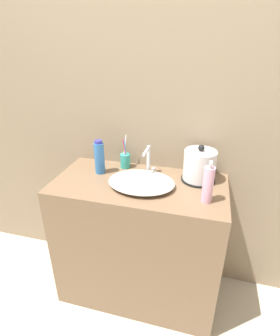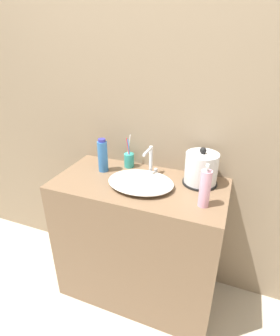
# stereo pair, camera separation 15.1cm
# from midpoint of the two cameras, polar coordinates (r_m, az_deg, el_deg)

# --- Properties ---
(ground_plane) EXTENTS (12.00, 12.00, 0.00)m
(ground_plane) POSITION_cam_midpoint_polar(r_m,az_deg,el_deg) (1.98, -4.97, -30.01)
(ground_plane) COLOR #BCB29E
(wall_back) EXTENTS (6.00, 0.04, 2.60)m
(wall_back) POSITION_cam_midpoint_polar(r_m,az_deg,el_deg) (1.66, -0.35, 14.06)
(wall_back) COLOR gray
(wall_back) RESTS_ON ground_plane
(vanity_counter) EXTENTS (1.03, 0.52, 0.88)m
(vanity_counter) POSITION_cam_midpoint_polar(r_m,az_deg,el_deg) (1.81, -2.69, -15.60)
(vanity_counter) COLOR brown
(vanity_counter) RESTS_ON ground_plane
(sink_basin) EXTENTS (0.39, 0.30, 0.05)m
(sink_basin) POSITION_cam_midpoint_polar(r_m,az_deg,el_deg) (1.51, -2.57, -3.11)
(sink_basin) COLOR white
(sink_basin) RESTS_ON vanity_counter
(faucet) EXTENTS (0.06, 0.14, 0.18)m
(faucet) POSITION_cam_midpoint_polar(r_m,az_deg,el_deg) (1.61, -0.79, 1.87)
(faucet) COLOR silver
(faucet) RESTS_ON vanity_counter
(electric_kettle) EXTENTS (0.20, 0.20, 0.23)m
(electric_kettle) POSITION_cam_midpoint_polar(r_m,az_deg,el_deg) (1.57, 10.13, 0.21)
(electric_kettle) COLOR black
(electric_kettle) RESTS_ON vanity_counter
(toothbrush_cup) EXTENTS (0.07, 0.07, 0.22)m
(toothbrush_cup) POSITION_cam_midpoint_polar(r_m,az_deg,el_deg) (1.73, -5.73, 1.64)
(toothbrush_cup) COLOR teal
(toothbrush_cup) RESTS_ON vanity_counter
(lotion_bottle) EXTENTS (0.06, 0.06, 0.23)m
(lotion_bottle) POSITION_cam_midpoint_polar(r_m,az_deg,el_deg) (1.36, 11.54, -3.67)
(lotion_bottle) COLOR #EAA8C6
(lotion_bottle) RESTS_ON vanity_counter
(shampoo_bottle) EXTENTS (0.06, 0.06, 0.22)m
(shampoo_bottle) POSITION_cam_midpoint_polar(r_m,az_deg,el_deg) (1.67, -11.41, 2.21)
(shampoo_bottle) COLOR #3370B7
(shampoo_bottle) RESTS_ON vanity_counter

